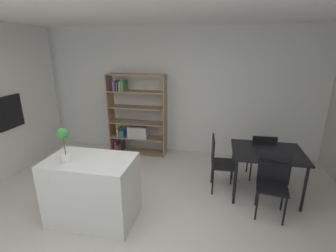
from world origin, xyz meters
The scene contains 10 objects.
ground_plane centered at (0.00, 0.00, 0.00)m, with size 9.25×9.25×0.00m, color beige.
back_partition centered at (0.00, 2.80, 1.39)m, with size 6.73×0.06×2.79m, color silver.
built_in_oven centered at (-2.66, 1.13, 1.21)m, with size 0.06×0.56×0.61m.
kitchen_island centered at (-0.53, 0.12, 0.46)m, with size 1.17×0.72×0.93m, color silver.
potted_plant_on_island centered at (-0.79, 0.01, 1.21)m, with size 0.15×0.15×0.46m.
open_bookshelf centered at (-0.70, 2.47, 0.81)m, with size 1.29×0.36×1.81m.
dining_table centered at (1.94, 1.26, 0.70)m, with size 1.10×0.88×0.78m.
dining_chair_near centered at (1.95, 0.79, 0.56)m, with size 0.47×0.47×0.95m.
dining_chair_far centered at (1.94, 1.73, 0.54)m, with size 0.43×0.44×0.89m.
dining_chair_island_side centered at (1.17, 1.25, 0.57)m, with size 0.43×0.46×0.95m.
Camera 1 is at (1.10, -2.57, 2.36)m, focal length 26.12 mm.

